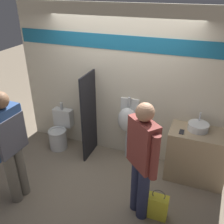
{
  "coord_description": "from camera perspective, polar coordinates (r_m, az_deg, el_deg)",
  "views": [
    {
      "loc": [
        1.31,
        -3.26,
        2.97
      ],
      "look_at": [
        0.0,
        0.17,
        1.05
      ],
      "focal_mm": 40.0,
      "sensor_mm": 36.0,
      "label": 1
    }
  ],
  "objects": [
    {
      "name": "sink_basin",
      "position": [
        4.14,
        19.11,
        -3.19
      ],
      "size": [
        0.32,
        0.32,
        0.25
      ],
      "color": "silver",
      "rests_on": "sink_counter"
    },
    {
      "name": "shopping_bag",
      "position": [
        3.77,
        10.36,
        -20.48
      ],
      "size": [
        0.28,
        0.16,
        0.5
      ],
      "color": "yellow",
      "rests_on": "ground_plane"
    },
    {
      "name": "person_in_vest",
      "position": [
        3.74,
        -22.46,
        -6.19
      ],
      "size": [
        0.25,
        0.61,
        1.76
      ],
      "rotation": [
        0.0,
        0.0,
        1.52
      ],
      "color": "#666056",
      "rests_on": "ground_plane"
    },
    {
      "name": "urinal_near_counter",
      "position": [
        4.45,
        3.55,
        -1.81
      ],
      "size": [
        0.35,
        0.25,
        1.2
      ],
      "color": "silver",
      "rests_on": "ground_plane"
    },
    {
      "name": "display_wall",
      "position": [
        4.38,
        2.02,
        6.07
      ],
      "size": [
        3.88,
        0.07,
        2.7
      ],
      "color": "beige",
      "rests_on": "ground_plane"
    },
    {
      "name": "ground_plane",
      "position": [
        4.6,
        -0.77,
        -12.6
      ],
      "size": [
        16.0,
        16.0,
        0.0
      ],
      "primitive_type": "plane",
      "color": "gray"
    },
    {
      "name": "divider_near_counter",
      "position": [
        4.53,
        -5.27,
        -1.05
      ],
      "size": [
        0.03,
        0.57,
        1.62
      ],
      "color": "black",
      "rests_on": "ground_plane"
    },
    {
      "name": "person_with_lanyard",
      "position": [
        3.27,
        6.84,
        -10.45
      ],
      "size": [
        0.48,
        0.44,
        1.75
      ],
      "rotation": [
        0.0,
        0.0,
        2.41
      ],
      "color": "#282D4C",
      "rests_on": "ground_plane"
    },
    {
      "name": "toilet",
      "position": [
        5.08,
        -11.89,
        -4.49
      ],
      "size": [
        0.38,
        0.52,
        0.89
      ],
      "color": "silver",
      "rests_on": "ground_plane"
    },
    {
      "name": "cell_phone",
      "position": [
        4.03,
        15.63,
        -4.39
      ],
      "size": [
        0.07,
        0.14,
        0.01
      ],
      "color": "#232328",
      "rests_on": "sink_counter"
    },
    {
      "name": "sink_counter",
      "position": [
        4.37,
        18.69,
        -9.38
      ],
      "size": [
        0.93,
        0.53,
        0.9
      ],
      "color": "tan",
      "rests_on": "ground_plane"
    }
  ]
}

